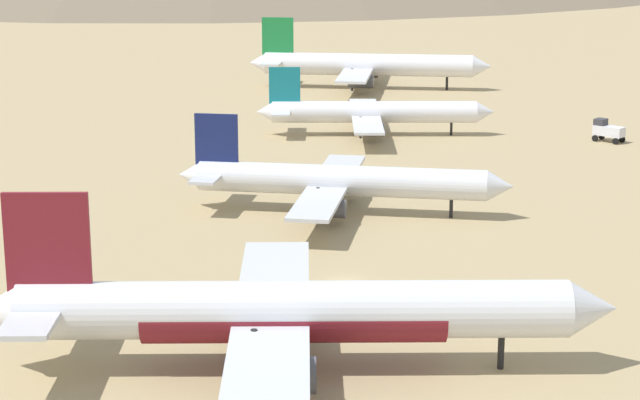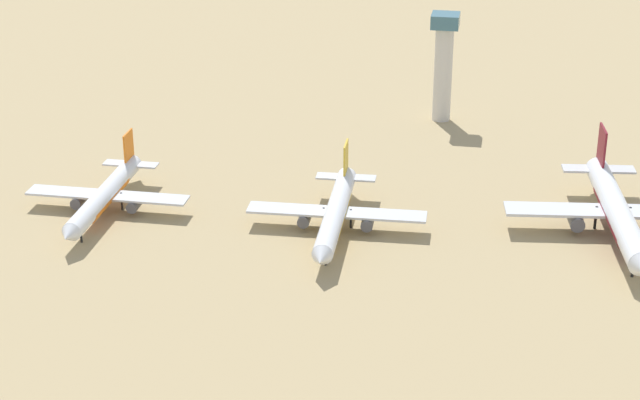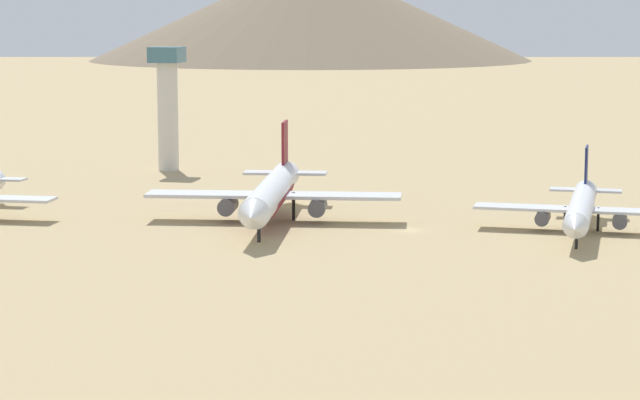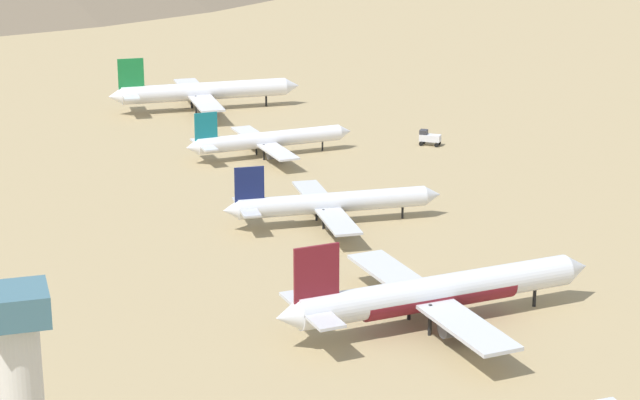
{
  "view_description": "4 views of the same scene",
  "coord_description": "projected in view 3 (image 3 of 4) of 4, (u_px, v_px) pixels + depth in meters",
  "views": [
    {
      "loc": [
        10.55,
        -118.24,
        39.75
      ],
      "look_at": [
        -4.79,
        19.23,
        4.15
      ],
      "focal_mm": 64.15,
      "sensor_mm": 36.0,
      "label": 1
    },
    {
      "loc": [
        211.28,
        -48.22,
        98.5
      ],
      "look_at": [
        1.08,
        -86.63,
        4.69
      ],
      "focal_mm": 61.52,
      "sensor_mm": 36.0,
      "label": 2
    },
    {
      "loc": [
        208.73,
        27.34,
        37.35
      ],
      "look_at": [
        1.73,
        -15.44,
        5.03
      ],
      "focal_mm": 69.87,
      "sensor_mm": 36.0,
      "label": 3
    },
    {
      "loc": [
        -71.44,
        -189.99,
        75.78
      ],
      "look_at": [
        -5.31,
        29.94,
        4.81
      ],
      "focal_mm": 67.55,
      "sensor_mm": 36.0,
      "label": 4
    }
  ],
  "objects": [
    {
      "name": "desert_hill_2",
      "position": [
        310.0,
        9.0,
        939.06
      ],
      "size": [
        333.09,
        333.09,
        75.86
      ],
      "primitive_type": "cone",
      "color": "#70604C",
      "rests_on": "ground"
    },
    {
      "name": "control_tower",
      "position": [
        168.0,
        102.0,
        290.15
      ],
      "size": [
        7.2,
        7.2,
        28.91
      ],
      "color": "beige",
      "rests_on": "ground"
    },
    {
      "name": "parked_jet_3",
      "position": [
        581.0,
        207.0,
        210.18
      ],
      "size": [
        45.04,
        36.57,
        12.99
      ],
      "color": "silver",
      "rests_on": "ground"
    },
    {
      "name": "parked_jet_2",
      "position": [
        272.0,
        193.0,
        219.88
      ],
      "size": [
        56.33,
        45.95,
        16.25
      ],
      "color": "silver",
      "rests_on": "ground"
    },
    {
      "name": "ground_plane",
      "position": [
        410.0,
        230.0,
        213.18
      ],
      "size": [
        1800.0,
        1800.0,
        0.0
      ],
      "primitive_type": "plane",
      "color": "tan"
    }
  ]
}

